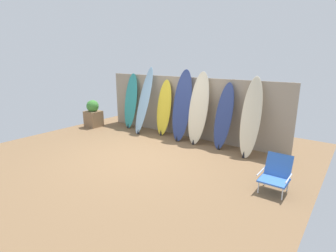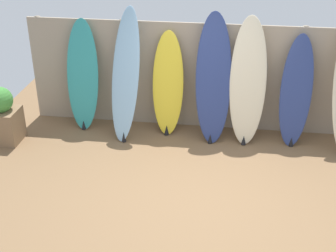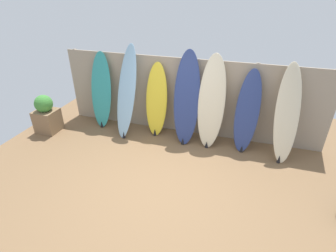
# 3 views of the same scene
# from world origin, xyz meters

# --- Properties ---
(ground) EXTENTS (7.68, 7.68, 0.00)m
(ground) POSITION_xyz_m (0.00, 0.00, 0.00)
(ground) COLOR brown
(fence_back) EXTENTS (6.08, 0.11, 1.80)m
(fence_back) POSITION_xyz_m (-0.00, 2.01, 0.90)
(fence_back) COLOR gray
(fence_back) RESTS_ON ground
(surfboard_teal_0) EXTENTS (0.54, 0.42, 1.84)m
(surfboard_teal_0) POSITION_xyz_m (-2.08, 1.73, 0.90)
(surfboard_teal_0) COLOR teal
(surfboard_teal_0) RESTS_ON ground
(surfboard_skyblue_1) EXTENTS (0.53, 0.79, 2.08)m
(surfboard_skyblue_1) POSITION_xyz_m (-1.31, 1.55, 1.02)
(surfboard_skyblue_1) COLOR #8CB7D6
(surfboard_skyblue_1) RESTS_ON ground
(surfboard_yellow_2) EXTENTS (0.52, 0.41, 1.70)m
(surfboard_yellow_2) POSITION_xyz_m (-0.66, 1.73, 0.83)
(surfboard_yellow_2) COLOR yellow
(surfboard_yellow_2) RESTS_ON ground
(surfboard_navy_3) EXTENTS (0.62, 0.64, 2.04)m
(surfboard_navy_3) POSITION_xyz_m (0.08, 1.62, 1.01)
(surfboard_navy_3) COLOR navy
(surfboard_navy_3) RESTS_ON ground
(surfboard_cream_4) EXTENTS (0.59, 0.58, 2.00)m
(surfboard_cream_4) POSITION_xyz_m (0.62, 1.64, 0.99)
(surfboard_cream_4) COLOR beige
(surfboard_cream_4) RESTS_ON ground
(surfboard_navy_5) EXTENTS (0.53, 0.53, 1.74)m
(surfboard_navy_5) POSITION_xyz_m (1.37, 1.66, 0.85)
(surfboard_navy_5) COLOR navy
(surfboard_navy_5) RESTS_ON ground
(surfboard_cream_6) EXTENTS (0.55, 0.77, 1.93)m
(surfboard_cream_6) POSITION_xyz_m (2.11, 1.59, 0.95)
(surfboard_cream_6) COLOR beige
(surfboard_cream_6) RESTS_ON ground
(beach_chair) EXTENTS (0.50, 0.56, 0.65)m
(beach_chair) POSITION_xyz_m (3.16, 0.11, 0.33)
(beach_chair) COLOR silver
(beach_chair) RESTS_ON ground
(planter_box) EXTENTS (0.51, 0.48, 0.93)m
(planter_box) POSITION_xyz_m (-3.23, 1.02, 0.43)
(planter_box) COLOR #846647
(planter_box) RESTS_ON ground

